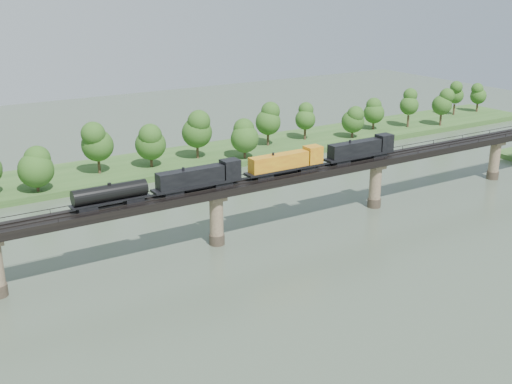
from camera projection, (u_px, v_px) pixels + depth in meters
ground at (310, 309)px, 99.19m from camera, size 400.00×400.00×0.00m
far_bank at (116, 171)px, 167.31m from camera, size 300.00×24.00×1.60m
bridge at (216, 218)px, 121.59m from camera, size 236.00×30.00×11.50m
bridge_superstructure at (216, 186)px, 119.59m from camera, size 220.00×4.90×0.75m
far_treeline at (88, 149)px, 157.04m from camera, size 289.06×17.54×13.60m
freight_train at (258, 168)px, 123.61m from camera, size 70.98×2.77×4.89m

